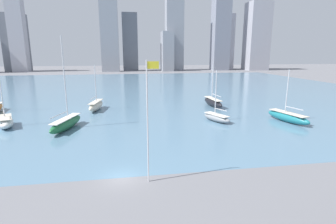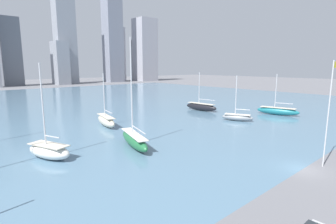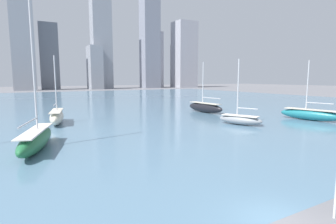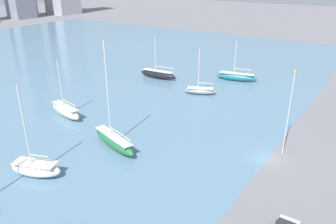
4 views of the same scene
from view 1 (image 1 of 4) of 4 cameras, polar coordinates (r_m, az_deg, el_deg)
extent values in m
plane|color=slate|center=(29.19, -10.06, -13.94)|extent=(500.00, 500.00, 0.00)
cube|color=slate|center=(96.98, -9.71, 4.91)|extent=(180.00, 140.00, 0.00)
cylinder|color=silver|center=(25.89, -4.47, -2.56)|extent=(0.14, 0.14, 12.40)
cube|color=yellow|center=(25.05, -3.26, 10.16)|extent=(1.10, 0.03, 0.70)
cube|color=slate|center=(214.82, -30.18, 12.85)|extent=(14.29, 12.26, 38.91)
cube|color=#A8A8B2|center=(209.64, -29.92, 14.39)|extent=(9.88, 7.84, 49.56)
cube|color=#8E939E|center=(191.47, -12.68, 17.25)|extent=(12.00, 7.84, 57.62)
cube|color=slate|center=(198.80, -8.26, 14.80)|extent=(10.81, 7.10, 40.69)
cube|color=#8E939E|center=(193.14, -0.17, 13.04)|extent=(8.00, 12.63, 27.56)
cube|color=#8E939E|center=(200.74, 1.39, 18.06)|extent=(12.54, 9.88, 62.78)
cube|color=gray|center=(207.61, 11.47, 18.27)|extent=(12.17, 10.77, 67.27)
cube|color=#A8A8B2|center=(214.58, 12.25, 14.62)|extent=(12.80, 8.37, 41.65)
cube|color=#A8A8B2|center=(214.90, 18.76, 15.24)|extent=(15.68, 14.49, 49.16)
cube|color=slate|center=(219.35, 18.24, 13.12)|extent=(15.18, 10.25, 33.19)
ellipsoid|color=gray|center=(51.49, 10.54, -1.26)|extent=(4.56, 6.88, 1.42)
cube|color=silver|center=(51.34, 10.57, -0.55)|extent=(3.74, 5.64, 0.10)
cube|color=#2D2D33|center=(51.58, 10.52, -1.68)|extent=(0.64, 1.16, 0.64)
cylinder|color=silver|center=(50.89, 10.37, 4.21)|extent=(0.18, 0.18, 8.38)
cylinder|color=silver|center=(50.38, 11.43, 0.50)|extent=(1.39, 2.84, 0.14)
ellipsoid|color=black|center=(65.79, 9.76, 2.07)|extent=(2.72, 9.84, 1.96)
cube|color=beige|center=(65.62, 9.79, 2.86)|extent=(2.23, 8.07, 0.10)
cube|color=#2D2D33|center=(65.89, 9.74, 1.61)|extent=(0.31, 1.76, 0.88)
cylinder|color=silver|center=(65.70, 9.67, 6.57)|extent=(0.18, 0.18, 8.27)
cylinder|color=silver|center=(63.81, 10.48, 3.60)|extent=(0.57, 5.07, 0.14)
ellipsoid|color=white|center=(54.97, -31.90, -1.87)|extent=(4.86, 7.24, 1.88)
cube|color=beige|center=(54.78, -32.01, -0.97)|extent=(3.99, 5.94, 0.10)
cube|color=#2D2D33|center=(55.09, -31.84, -2.40)|extent=(0.60, 1.19, 0.85)
cylinder|color=silver|center=(54.46, -32.65, 4.44)|extent=(0.18, 0.18, 10.26)
cylinder|color=silver|center=(53.81, -32.16, 0.05)|extent=(1.07, 2.42, 0.14)
ellipsoid|color=#236B3D|center=(48.75, -21.28, -2.41)|extent=(4.66, 10.36, 1.95)
cube|color=silver|center=(48.53, -21.37, -1.35)|extent=(3.82, 8.50, 0.10)
cube|color=#2D2D33|center=(48.88, -21.23, -3.01)|extent=(0.67, 1.82, 0.88)
cylinder|color=silver|center=(48.09, -21.62, 6.94)|extent=(0.18, 0.18, 13.82)
cylinder|color=silver|center=(46.55, -22.64, -0.57)|extent=(1.69, 5.40, 0.14)
ellipsoid|color=#1E757F|center=(55.33, 24.60, -1.04)|extent=(4.47, 10.04, 1.81)
cube|color=beige|center=(55.15, 24.69, -0.17)|extent=(3.66, 8.24, 0.10)
cube|color=#2D2D33|center=(55.44, 24.56, -1.54)|extent=(0.57, 1.75, 0.82)
cylinder|color=silver|center=(54.94, 24.52, 4.16)|extent=(0.18, 0.18, 8.10)
cylinder|color=silver|center=(54.09, 25.79, 0.74)|extent=(1.10, 3.96, 0.14)
ellipsoid|color=beige|center=(62.65, -15.41, 1.30)|extent=(3.48, 9.00, 2.06)
cube|color=beige|center=(62.47, -15.46, 2.18)|extent=(2.85, 7.38, 0.10)
cube|color=#2D2D33|center=(62.76, -15.38, 0.79)|extent=(0.45, 1.59, 0.93)
cylinder|color=silver|center=(62.49, -15.52, 6.10)|extent=(0.18, 0.18, 8.34)
cylinder|color=silver|center=(60.78, -15.95, 2.97)|extent=(0.98, 4.45, 0.14)
camera|label=2|loc=(34.64, -73.63, 1.39)|focal=28.00mm
camera|label=3|loc=(22.21, -39.37, -6.18)|focal=28.00mm
camera|label=4|loc=(45.14, -82.33, 16.04)|focal=35.00mm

